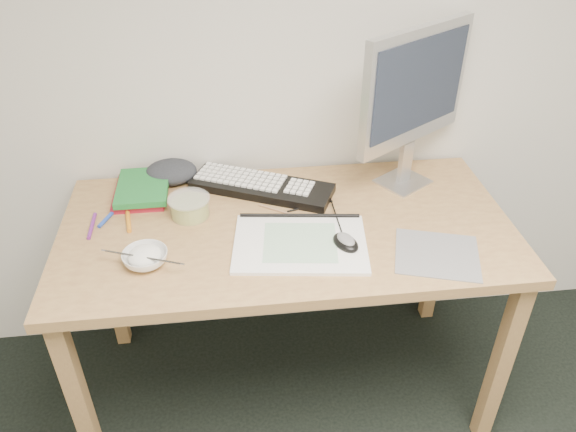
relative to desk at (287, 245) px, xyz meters
name	(u,v)px	position (x,y,z in m)	size (l,w,h in m)	color
desk	(287,245)	(0.00, 0.00, 0.00)	(1.40, 0.70, 0.75)	tan
mousepad	(437,254)	(0.41, -0.20, 0.08)	(0.24, 0.21, 0.00)	gray
sketchpad	(300,244)	(0.03, -0.11, 0.09)	(0.39, 0.28, 0.01)	white
keyboard	(262,187)	(-0.06, 0.21, 0.10)	(0.48, 0.15, 0.03)	black
monitor	(415,91)	(0.43, 0.20, 0.42)	(0.40, 0.28, 0.54)	silver
mouse	(346,240)	(0.16, -0.14, 0.11)	(0.06, 0.10, 0.03)	black
rice_bowl	(145,258)	(-0.42, -0.14, 0.10)	(0.13, 0.13, 0.04)	white
chopsticks	(142,257)	(-0.42, -0.17, 0.13)	(0.02, 0.02, 0.24)	silver
fruit_tub	(190,207)	(-0.30, 0.09, 0.11)	(0.13, 0.13, 0.06)	gold
book_red	(141,192)	(-0.47, 0.23, 0.09)	(0.17, 0.22, 0.02)	maroon
book_green	(143,187)	(-0.46, 0.22, 0.11)	(0.17, 0.23, 0.02)	#1B6F2E
cloth_lump	(171,172)	(-0.37, 0.31, 0.11)	(0.15, 0.12, 0.06)	#25282C
pencil_pink	(298,219)	(0.04, 0.02, 0.09)	(0.01, 0.01, 0.17)	pink
pencil_tan	(282,212)	(-0.01, 0.07, 0.09)	(0.01, 0.01, 0.17)	#A27855
pencil_black	(310,206)	(0.09, 0.09, 0.09)	(0.01, 0.01, 0.16)	black
marker_blue	(110,215)	(-0.55, 0.11, 0.09)	(0.01, 0.01, 0.13)	#2142B3
marker_orange	(128,218)	(-0.49, 0.08, 0.09)	(0.01, 0.01, 0.14)	orange
marker_purple	(92,226)	(-0.60, 0.05, 0.09)	(0.01, 0.01, 0.13)	#6B227E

